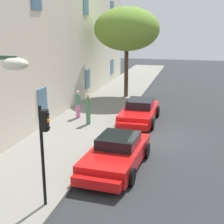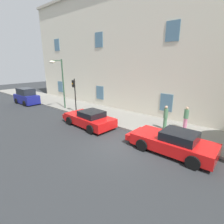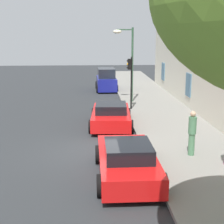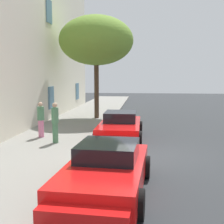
{
  "view_description": "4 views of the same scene",
  "coord_description": "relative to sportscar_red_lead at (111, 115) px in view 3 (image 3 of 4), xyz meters",
  "views": [
    {
      "loc": [
        -16.06,
        -1.75,
        5.79
      ],
      "look_at": [
        0.08,
        2.38,
        1.23
      ],
      "focal_mm": 51.35,
      "sensor_mm": 36.0,
      "label": 1
    },
    {
      "loc": [
        5.76,
        -7.52,
        4.86
      ],
      "look_at": [
        -2.61,
        2.27,
        1.18
      ],
      "focal_mm": 27.37,
      "sensor_mm": 36.0,
      "label": 2
    },
    {
      "loc": [
        13.7,
        0.12,
        4.88
      ],
      "look_at": [
        -2.5,
        1.1,
        1.13
      ],
      "focal_mm": 54.83,
      "sensor_mm": 36.0,
      "label": 3
    },
    {
      "loc": [
        -11.64,
        0.16,
        3.13
      ],
      "look_at": [
        0.3,
        1.45,
        1.64
      ],
      "focal_mm": 48.0,
      "sensor_mm": 36.0,
      "label": 4
    }
  ],
  "objects": [
    {
      "name": "ground_plane",
      "position": [
        4.18,
        -1.15,
        -0.59
      ],
      "size": [
        80.0,
        80.0,
        0.0
      ],
      "primitive_type": "plane",
      "color": "#2B2D30"
    },
    {
      "name": "traffic_light",
      "position": [
        -3.46,
        1.41,
        1.82
      ],
      "size": [
        0.22,
        0.36,
        3.31
      ],
      "color": "black",
      "rests_on": "sidewalk"
    },
    {
      "name": "sidewalk",
      "position": [
        4.18,
        3.2,
        -0.52
      ],
      "size": [
        60.0,
        4.18,
        0.14
      ],
      "primitive_type": "cube",
      "color": "gray",
      "rests_on": "ground"
    },
    {
      "name": "pedestrian_admiring",
      "position": [
        5.19,
        2.89,
        0.49
      ],
      "size": [
        0.36,
        0.36,
        1.79
      ],
      "color": "#4C7F59",
      "rests_on": "sidewalk"
    },
    {
      "name": "street_lamp",
      "position": [
        -5.83,
        1.37,
        3.14
      ],
      "size": [
        0.44,
        1.42,
        5.12
      ],
      "color": "#2D5138",
      "rests_on": "sidewalk"
    },
    {
      "name": "hatchback_parked",
      "position": [
        -11.62,
        0.26,
        0.29
      ],
      "size": [
        3.71,
        1.87,
        1.93
      ],
      "color": "navy",
      "rests_on": "ground"
    },
    {
      "name": "sportscar_yellow_flank",
      "position": [
        6.7,
        0.16,
        0.01
      ],
      "size": [
        4.86,
        2.16,
        1.32
      ],
      "color": "red",
      "rests_on": "ground"
    },
    {
      "name": "sportscar_red_lead",
      "position": [
        0.0,
        0.0,
        0.0
      ],
      "size": [
        4.83,
        2.41,
        1.29
      ],
      "color": "red",
      "rests_on": "ground"
    }
  ]
}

